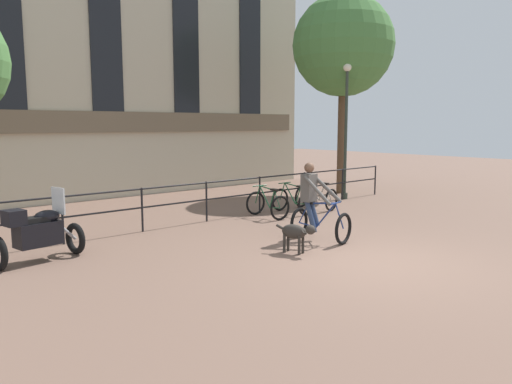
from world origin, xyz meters
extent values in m
plane|color=#7A5B4C|center=(0.00, 0.00, 0.00)|extent=(60.00, 60.00, 0.00)
cylinder|color=black|center=(-3.75, 5.20, 0.53)|extent=(0.05, 0.05, 1.05)
cylinder|color=black|center=(-1.88, 5.20, 0.53)|extent=(0.05, 0.05, 1.05)
cylinder|color=black|center=(0.00, 5.20, 0.53)|extent=(0.05, 0.05, 1.05)
cylinder|color=black|center=(1.88, 5.20, 0.53)|extent=(0.05, 0.05, 1.05)
cylinder|color=black|center=(3.75, 5.20, 0.53)|extent=(0.05, 0.05, 1.05)
cylinder|color=black|center=(5.62, 5.20, 0.53)|extent=(0.05, 0.05, 1.05)
cylinder|color=black|center=(7.50, 5.20, 0.53)|extent=(0.05, 0.05, 1.05)
cylinder|color=black|center=(0.00, 5.20, 1.02)|extent=(15.00, 0.04, 0.04)
cylinder|color=black|center=(0.00, 5.20, 0.58)|extent=(15.00, 0.04, 0.04)
cube|color=#BCB299|center=(0.00, 11.00, 4.99)|extent=(18.00, 0.60, 9.98)
cube|color=brown|center=(0.00, 10.64, 2.60)|extent=(17.10, 0.12, 0.70)
cube|color=black|center=(-3.15, 10.67, 5.49)|extent=(1.10, 0.06, 5.59)
cube|color=black|center=(0.00, 10.67, 5.49)|extent=(1.10, 0.06, 5.59)
cube|color=black|center=(3.15, 10.67, 5.49)|extent=(1.10, 0.06, 5.59)
cube|color=black|center=(6.30, 10.67, 5.49)|extent=(1.10, 0.06, 5.59)
torus|color=black|center=(0.66, 1.23, 0.34)|extent=(0.68, 0.20, 0.68)
torus|color=black|center=(0.45, 2.31, 0.34)|extent=(0.68, 0.20, 0.68)
cylinder|color=navy|center=(0.57, 1.65, 0.58)|extent=(0.13, 0.49, 0.60)
cylinder|color=navy|center=(0.51, 1.97, 0.54)|extent=(0.08, 0.23, 0.52)
cylinder|color=navy|center=(0.55, 1.74, 0.83)|extent=(0.16, 0.66, 0.10)
cylinder|color=navy|center=(0.49, 2.09, 0.31)|extent=(0.11, 0.44, 0.08)
cylinder|color=navy|center=(0.47, 2.19, 0.57)|extent=(0.08, 0.26, 0.47)
cylinder|color=navy|center=(0.64, 1.32, 0.60)|extent=(0.07, 0.23, 0.54)
cylinder|color=navy|center=(0.62, 1.42, 0.87)|extent=(0.48, 0.12, 0.03)
cube|color=black|center=(0.49, 2.07, 0.82)|extent=(0.16, 0.26, 0.05)
cube|color=#56514C|center=(0.49, 2.07, 1.15)|extent=(0.40, 0.28, 0.60)
sphere|color=brown|center=(0.49, 2.07, 1.59)|extent=(0.22, 0.22, 0.22)
cylinder|color=#56514C|center=(0.35, 1.70, 1.14)|extent=(0.15, 0.72, 0.60)
cylinder|color=#56514C|center=(0.76, 1.79, 1.14)|extent=(0.28, 0.71, 0.60)
cylinder|color=navy|center=(0.44, 1.96, 0.52)|extent=(0.19, 0.32, 0.69)
cylinder|color=navy|center=(0.58, 1.98, 0.58)|extent=(0.14, 0.31, 0.58)
ellipsoid|color=#332D28|center=(-0.63, 1.45, 0.43)|extent=(0.38, 0.57, 0.29)
cylinder|color=#332D28|center=(-0.57, 1.25, 0.45)|extent=(0.20, 0.19, 0.17)
sphere|color=#332D28|center=(-0.53, 1.09, 0.51)|extent=(0.19, 0.19, 0.19)
cone|color=#332D28|center=(-0.50, 1.01, 0.50)|extent=(0.13, 0.14, 0.10)
cylinder|color=#332D28|center=(-0.71, 1.74, 0.49)|extent=(0.10, 0.18, 0.11)
cylinder|color=#332D28|center=(-0.66, 1.26, 0.19)|extent=(0.06, 0.06, 0.37)
cylinder|color=#332D28|center=(-0.50, 1.31, 0.19)|extent=(0.06, 0.06, 0.37)
cylinder|color=#332D28|center=(-0.75, 1.58, 0.19)|extent=(0.06, 0.06, 0.37)
cylinder|color=#332D28|center=(-0.60, 1.63, 0.19)|extent=(0.06, 0.06, 0.37)
torus|color=black|center=(-3.88, 4.24, 0.31)|extent=(0.21, 0.63, 0.62)
cube|color=black|center=(-4.60, 4.14, 0.53)|extent=(0.85, 0.51, 0.44)
ellipsoid|color=black|center=(-4.42, 4.16, 0.83)|extent=(0.52, 0.39, 0.24)
cube|color=black|center=(-4.70, 4.12, 0.80)|extent=(0.60, 0.38, 0.10)
cylinder|color=#B2B2B7|center=(-4.06, 4.21, 0.49)|extent=(0.42, 0.12, 0.41)
cube|color=silver|center=(-4.18, 4.20, 1.10)|extent=(0.09, 0.44, 0.50)
cube|color=black|center=(-5.02, 4.07, 0.89)|extent=(0.37, 0.40, 0.28)
torus|color=black|center=(1.60, 5.07, 0.33)|extent=(0.66, 0.10, 0.66)
torus|color=black|center=(1.53, 4.03, 0.33)|extent=(0.66, 0.10, 0.66)
cylinder|color=#194C2D|center=(1.58, 4.67, 0.56)|extent=(0.06, 0.47, 0.58)
cylinder|color=#194C2D|center=(1.56, 4.35, 0.53)|extent=(0.05, 0.22, 0.51)
cylinder|color=#194C2D|center=(1.57, 4.57, 0.81)|extent=(0.07, 0.63, 0.10)
cylinder|color=#194C2D|center=(1.55, 4.24, 0.31)|extent=(0.05, 0.42, 0.07)
cylinder|color=#194C2D|center=(1.54, 4.14, 0.55)|extent=(0.04, 0.25, 0.46)
cylinder|color=#194C2D|center=(1.60, 4.98, 0.59)|extent=(0.04, 0.21, 0.52)
cylinder|color=#194C2D|center=(1.59, 4.89, 0.84)|extent=(0.48, 0.06, 0.03)
cube|color=black|center=(1.55, 4.26, 0.80)|extent=(0.14, 0.25, 0.05)
torus|color=black|center=(2.57, 5.07, 0.33)|extent=(0.66, 0.06, 0.66)
torus|color=black|center=(2.56, 4.03, 0.33)|extent=(0.66, 0.06, 0.66)
cylinder|color=#194C2D|center=(2.57, 4.67, 0.56)|extent=(0.03, 0.47, 0.58)
cylinder|color=#194C2D|center=(2.56, 4.35, 0.53)|extent=(0.03, 0.22, 0.51)
cylinder|color=#194C2D|center=(2.57, 4.57, 0.81)|extent=(0.04, 0.63, 0.10)
cylinder|color=#194C2D|center=(2.56, 4.24, 0.31)|extent=(0.03, 0.42, 0.07)
cylinder|color=#194C2D|center=(2.56, 4.14, 0.55)|extent=(0.02, 0.25, 0.46)
cylinder|color=#194C2D|center=(2.57, 4.98, 0.59)|extent=(0.03, 0.21, 0.52)
cylinder|color=#194C2D|center=(2.57, 4.89, 0.84)|extent=(0.48, 0.03, 0.03)
cube|color=black|center=(2.56, 4.26, 0.80)|extent=(0.12, 0.24, 0.05)
torus|color=black|center=(3.49, 5.07, 0.33)|extent=(0.66, 0.16, 0.66)
torus|color=black|center=(3.64, 4.03, 0.33)|extent=(0.66, 0.16, 0.66)
cylinder|color=#9E998E|center=(3.55, 4.66, 0.56)|extent=(0.10, 0.47, 0.58)
cylinder|color=#9E998E|center=(3.59, 4.35, 0.53)|extent=(0.06, 0.22, 0.51)
cylinder|color=#9E998E|center=(3.56, 4.57, 0.81)|extent=(0.13, 0.63, 0.10)
cylinder|color=#9E998E|center=(3.61, 4.24, 0.31)|extent=(0.09, 0.42, 0.07)
cylinder|color=#9E998E|center=(3.62, 4.15, 0.55)|extent=(0.06, 0.25, 0.46)
cylinder|color=#9E998E|center=(3.50, 4.98, 0.59)|extent=(0.06, 0.21, 0.52)
cylinder|color=#9E998E|center=(3.51, 4.88, 0.84)|extent=(0.48, 0.10, 0.03)
cube|color=black|center=(3.61, 4.26, 0.80)|extent=(0.15, 0.26, 0.05)
cylinder|color=#2D382D|center=(5.84, 5.28, 0.10)|extent=(0.22, 0.22, 0.20)
cylinder|color=#2D382D|center=(5.84, 5.28, 2.13)|extent=(0.10, 0.10, 4.27)
sphere|color=silver|center=(5.84, 5.28, 4.38)|extent=(0.28, 0.28, 0.28)
cylinder|color=brown|center=(6.91, 6.33, 2.16)|extent=(0.26, 0.26, 4.32)
sphere|color=#477A3D|center=(6.91, 6.33, 5.31)|extent=(3.61, 3.61, 3.61)
camera|label=1|loc=(-7.60, -5.23, 2.54)|focal=35.00mm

